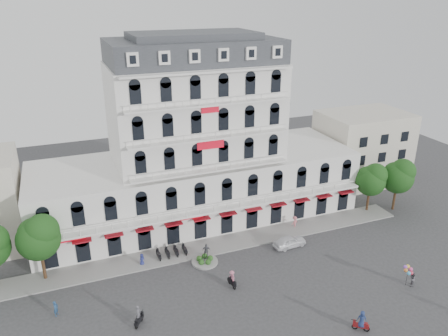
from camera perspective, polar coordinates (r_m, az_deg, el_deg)
ground at (r=50.47m, az=3.11°, el=-15.11°), size 120.00×120.00×0.00m
sidewalk at (r=57.27m, az=-0.63°, el=-9.99°), size 53.00×4.00×0.16m
main_building at (r=60.63m, az=-3.67°, el=2.24°), size 45.00×15.00×25.80m
flank_building_east at (r=77.45m, az=17.56°, el=2.57°), size 14.00×10.00×12.00m
traffic_island at (r=53.97m, az=-2.53°, el=-12.01°), size 3.20×3.20×1.60m
parked_scooter_row at (r=55.59m, az=-6.81°, el=-11.35°), size 4.40×1.80×1.10m
tree_west_inner at (r=52.35m, az=-23.08°, el=-8.15°), size 4.76×4.76×8.25m
tree_east_inner at (r=66.95m, az=18.68°, el=-1.34°), size 4.40×4.37×7.57m
tree_east_outer at (r=68.69m, az=21.82°, el=-0.88°), size 4.65×4.65×8.05m
parked_car at (r=57.29m, az=8.56°, el=-9.47°), size 4.52×2.14×1.49m
rider_west at (r=45.75m, az=-11.09°, el=-18.43°), size 1.17×1.44×2.30m
rider_east at (r=46.29m, az=17.54°, el=-18.50°), size 1.42×1.19×2.25m
rider_center at (r=49.69m, az=1.04°, el=-14.21°), size 0.70×1.70×2.05m
pedestrian_left at (r=54.10m, az=-10.66°, el=-11.67°), size 0.90×0.80×1.54m
pedestrian_mid at (r=54.60m, az=-2.31°, el=-10.72°), size 1.17×0.85×1.85m
pedestrian_right at (r=61.60m, az=9.21°, el=-6.98°), size 1.29×1.04×1.74m
pedestrian_far at (r=49.18m, az=-21.12°, el=-16.73°), size 0.65×0.74×1.70m
balloon_vendor at (r=53.84m, az=23.19°, el=-12.84°), size 1.53×1.38×2.45m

